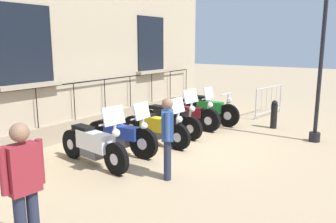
{
  "coord_description": "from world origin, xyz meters",
  "views": [
    {
      "loc": [
        4.87,
        -7.18,
        2.55
      ],
      "look_at": [
        -0.07,
        0.0,
        0.8
      ],
      "focal_mm": 36.79,
      "sensor_mm": 36.0,
      "label": 1
    }
  ],
  "objects_px": {
    "crowd_barrier": "(269,100)",
    "pedestrian_standing": "(24,183)",
    "bollard": "(274,114)",
    "pedestrian_walking": "(167,134)",
    "motorcycle_white": "(94,145)",
    "motorcycle_green": "(209,110)",
    "motorcycle_yellow": "(155,128)",
    "lamppost": "(323,37)",
    "motorcycle_maroon": "(188,115)",
    "motorcycle_black": "(170,119)",
    "motorcycle_blue": "(121,136)"
  },
  "relations": [
    {
      "from": "motorcycle_white",
      "to": "pedestrian_standing",
      "type": "relative_size",
      "value": 1.3
    },
    {
      "from": "motorcycle_maroon",
      "to": "motorcycle_green",
      "type": "relative_size",
      "value": 1.06
    },
    {
      "from": "lamppost",
      "to": "crowd_barrier",
      "type": "xyz_separation_m",
      "value": [
        -2.08,
        2.54,
        -2.12
      ]
    },
    {
      "from": "bollard",
      "to": "pedestrian_walking",
      "type": "distance_m",
      "value": 5.09
    },
    {
      "from": "motorcycle_black",
      "to": "bollard",
      "type": "bearing_deg",
      "value": 49.29
    },
    {
      "from": "lamppost",
      "to": "pedestrian_walking",
      "type": "height_order",
      "value": "lamppost"
    },
    {
      "from": "motorcycle_green",
      "to": "pedestrian_standing",
      "type": "bearing_deg",
      "value": -78.87
    },
    {
      "from": "lamppost",
      "to": "motorcycle_maroon",
      "type": "bearing_deg",
      "value": -169.21
    },
    {
      "from": "motorcycle_blue",
      "to": "crowd_barrier",
      "type": "bearing_deg",
      "value": 77.32
    },
    {
      "from": "motorcycle_yellow",
      "to": "pedestrian_standing",
      "type": "relative_size",
      "value": 1.3
    },
    {
      "from": "motorcycle_black",
      "to": "pedestrian_walking",
      "type": "bearing_deg",
      "value": -56.49
    },
    {
      "from": "crowd_barrier",
      "to": "pedestrian_standing",
      "type": "distance_m",
      "value": 9.75
    },
    {
      "from": "bollard",
      "to": "motorcycle_blue",
      "type": "bearing_deg",
      "value": -115.43
    },
    {
      "from": "motorcycle_blue",
      "to": "pedestrian_walking",
      "type": "relative_size",
      "value": 1.3
    },
    {
      "from": "motorcycle_maroon",
      "to": "pedestrian_walking",
      "type": "xyz_separation_m",
      "value": [
        1.71,
        -3.58,
        0.45
      ]
    },
    {
      "from": "crowd_barrier",
      "to": "motorcycle_yellow",
      "type": "bearing_deg",
      "value": -103.1
    },
    {
      "from": "motorcycle_black",
      "to": "lamppost",
      "type": "height_order",
      "value": "lamppost"
    },
    {
      "from": "motorcycle_yellow",
      "to": "bollard",
      "type": "xyz_separation_m",
      "value": [
        1.93,
        3.41,
        -0.0
      ]
    },
    {
      "from": "bollard",
      "to": "pedestrian_standing",
      "type": "bearing_deg",
      "value": -92.98
    },
    {
      "from": "motorcycle_green",
      "to": "lamppost",
      "type": "height_order",
      "value": "lamppost"
    },
    {
      "from": "motorcycle_maroon",
      "to": "pedestrian_standing",
      "type": "relative_size",
      "value": 1.32
    },
    {
      "from": "motorcycle_green",
      "to": "motorcycle_maroon",
      "type": "bearing_deg",
      "value": -107.38
    },
    {
      "from": "motorcycle_yellow",
      "to": "motorcycle_green",
      "type": "bearing_deg",
      "value": 88.82
    },
    {
      "from": "bollard",
      "to": "motorcycle_yellow",
      "type": "bearing_deg",
      "value": -119.48
    },
    {
      "from": "bollard",
      "to": "pedestrian_walking",
      "type": "relative_size",
      "value": 0.55
    },
    {
      "from": "lamppost",
      "to": "motorcycle_green",
      "type": "bearing_deg",
      "value": 176.84
    },
    {
      "from": "motorcycle_black",
      "to": "crowd_barrier",
      "type": "bearing_deg",
      "value": 71.59
    },
    {
      "from": "motorcycle_yellow",
      "to": "motorcycle_black",
      "type": "height_order",
      "value": "motorcycle_black"
    },
    {
      "from": "motorcycle_yellow",
      "to": "motorcycle_maroon",
      "type": "relative_size",
      "value": 0.98
    },
    {
      "from": "motorcycle_white",
      "to": "motorcycle_black",
      "type": "bearing_deg",
      "value": 91.29
    },
    {
      "from": "motorcycle_white",
      "to": "motorcycle_black",
      "type": "xyz_separation_m",
      "value": [
        -0.07,
        2.91,
        -0.0
      ]
    },
    {
      "from": "motorcycle_white",
      "to": "motorcycle_green",
      "type": "relative_size",
      "value": 1.04
    },
    {
      "from": "motorcycle_black",
      "to": "motorcycle_green",
      "type": "height_order",
      "value": "motorcycle_black"
    },
    {
      "from": "motorcycle_blue",
      "to": "pedestrian_standing",
      "type": "relative_size",
      "value": 1.22
    },
    {
      "from": "motorcycle_yellow",
      "to": "lamppost",
      "type": "bearing_deg",
      "value": 38.38
    },
    {
      "from": "crowd_barrier",
      "to": "pedestrian_walking",
      "type": "height_order",
      "value": "pedestrian_walking"
    },
    {
      "from": "motorcycle_white",
      "to": "lamppost",
      "type": "xyz_separation_m",
      "value": [
        3.41,
        4.57,
        2.23
      ]
    },
    {
      "from": "lamppost",
      "to": "bollard",
      "type": "xyz_separation_m",
      "value": [
        -1.35,
        0.82,
        -2.26
      ]
    },
    {
      "from": "lamppost",
      "to": "pedestrian_walking",
      "type": "relative_size",
      "value": 2.85
    },
    {
      "from": "motorcycle_yellow",
      "to": "crowd_barrier",
      "type": "xyz_separation_m",
      "value": [
        1.19,
        5.13,
        0.13
      ]
    },
    {
      "from": "pedestrian_walking",
      "to": "motorcycle_white",
      "type": "bearing_deg",
      "value": -168.75
    },
    {
      "from": "motorcycle_blue",
      "to": "pedestrian_walking",
      "type": "height_order",
      "value": "pedestrian_walking"
    },
    {
      "from": "motorcycle_yellow",
      "to": "pedestrian_standing",
      "type": "xyz_separation_m",
      "value": [
        1.51,
        -4.61,
        0.5
      ]
    },
    {
      "from": "motorcycle_green",
      "to": "pedestrian_standing",
      "type": "relative_size",
      "value": 1.25
    },
    {
      "from": "motorcycle_white",
      "to": "motorcycle_maroon",
      "type": "xyz_separation_m",
      "value": [
        -0.07,
        3.91,
        -0.04
      ]
    },
    {
      "from": "motorcycle_maroon",
      "to": "bollard",
      "type": "xyz_separation_m",
      "value": [
        2.13,
        1.48,
        0.01
      ]
    },
    {
      "from": "motorcycle_white",
      "to": "crowd_barrier",
      "type": "height_order",
      "value": "motorcycle_white"
    },
    {
      "from": "bollard",
      "to": "pedestrian_walking",
      "type": "height_order",
      "value": "pedestrian_walking"
    },
    {
      "from": "motorcycle_green",
      "to": "crowd_barrier",
      "type": "relative_size",
      "value": 1.1
    },
    {
      "from": "motorcycle_blue",
      "to": "crowd_barrier",
      "type": "distance_m",
      "value": 6.35
    }
  ]
}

